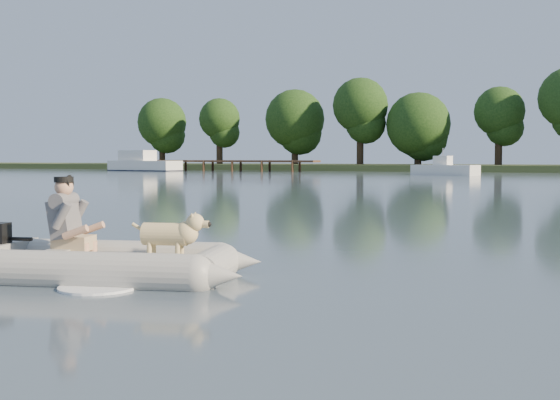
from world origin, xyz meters
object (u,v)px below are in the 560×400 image
at_px(cabin_cruiser, 145,161).
at_px(dinghy, 115,233).
at_px(man, 66,216).
at_px(dog, 165,238).
at_px(dock, 227,166).
at_px(motorboat, 445,162).

bearing_deg(cabin_cruiser, dinghy, -49.42).
height_order(man, dog, man).
relative_size(dock, motorboat, 3.65).
height_order(man, motorboat, motorboat).
bearing_deg(dock, cabin_cruiser, -163.71).
height_order(dock, cabin_cruiser, cabin_cruiser).
height_order(dock, man, man).
bearing_deg(cabin_cruiser, motorboat, -1.66).
bearing_deg(dinghy, man, 175.76).
xyz_separation_m(dinghy, motorboat, (-4.12, 45.88, 0.45)).
relative_size(man, cabin_cruiser, 0.12).
bearing_deg(dog, man, 180.00).
xyz_separation_m(dock, man, (24.96, -52.75, 0.14)).
height_order(dinghy, man, man).
relative_size(man, dog, 1.16).
xyz_separation_m(man, cabin_cruiser, (-32.61, 50.52, 0.33)).
bearing_deg(motorboat, dinghy, -67.21).
height_order(dock, dog, dock).
xyz_separation_m(cabin_cruiser, motorboat, (29.08, -4.54, -0.04)).
height_order(dinghy, dog, dinghy).
relative_size(cabin_cruiser, motorboat, 1.53).
bearing_deg(man, dock, 102.07).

